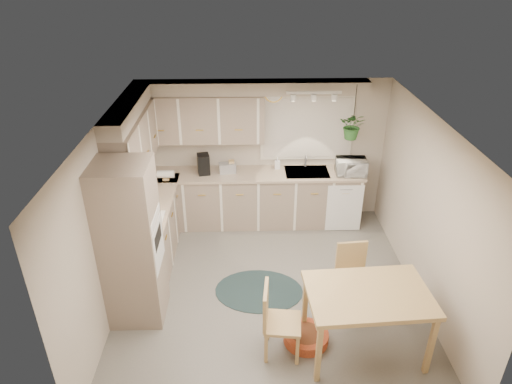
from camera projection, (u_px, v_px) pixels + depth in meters
floor at (269, 290)px, 6.28m from camera, size 4.20×4.20×0.00m
ceiling at (272, 125)px, 5.15m from camera, size 4.20×4.20×0.00m
wall_back at (263, 151)px, 7.57m from camera, size 4.00×0.04×2.40m
wall_front at (284, 343)px, 3.86m from camera, size 4.00×0.04×2.40m
wall_left at (110, 218)px, 5.67m from camera, size 0.04×4.20×2.40m
wall_right at (428, 214)px, 5.76m from camera, size 0.04×4.20×2.40m
base_cab_left at (153, 230)px, 6.80m from camera, size 0.60×1.85×0.90m
base_cab_back at (252, 199)px, 7.65m from camera, size 3.60×0.60×0.90m
counter_left at (150, 203)px, 6.58m from camera, size 0.64×1.89×0.04m
counter_back at (252, 174)px, 7.42m from camera, size 3.64×0.64×0.04m
oven_stack at (131, 245)px, 5.41m from camera, size 0.65×0.65×2.10m
wall_oven_face at (158, 244)px, 5.42m from camera, size 0.02×0.56×0.58m
upper_cab_left at (134, 141)px, 6.26m from camera, size 0.35×2.00×0.75m
upper_cab_back at (200, 119)px, 7.10m from camera, size 2.00×0.35×0.75m
soffit_left at (128, 108)px, 6.04m from camera, size 0.30×2.00×0.20m
soffit_back at (251, 88)px, 6.91m from camera, size 3.60×0.30×0.20m
cooktop at (143, 222)px, 6.06m from camera, size 0.52×0.58×0.02m
range_hood at (137, 192)px, 5.84m from camera, size 0.40×0.60×0.14m
window_blinds at (307, 128)px, 7.37m from camera, size 1.40×0.02×1.00m
window_frame at (307, 128)px, 7.38m from camera, size 1.50×0.02×1.10m
sink at (307, 174)px, 7.46m from camera, size 0.70×0.48×0.10m
dishwasher_front at (344, 208)px, 7.42m from camera, size 0.58×0.02×0.83m
track_light_bar at (314, 92)px, 6.57m from camera, size 0.80×0.04×0.04m
wall_clock at (274, 93)px, 7.08m from camera, size 0.30×0.03×0.30m
dining_table at (365, 322)px, 5.16m from camera, size 1.40×0.98×0.84m
chair_left at (283, 321)px, 5.12m from camera, size 0.47×0.47×0.91m
chair_back at (354, 280)px, 5.78m from camera, size 0.46×0.46×0.89m
braided_rug at (259, 291)px, 6.26m from camera, size 1.27×1.00×0.01m
pet_bed at (306, 337)px, 5.44m from camera, size 0.57×0.57×0.12m
microwave at (351, 165)px, 7.29m from camera, size 0.49×0.28×0.33m
soap_bottle at (277, 166)px, 7.54m from camera, size 0.10×0.20×0.09m
hanging_plant at (353, 129)px, 7.00m from camera, size 0.50×0.53×0.34m
coffee_maker at (204, 164)px, 7.32m from camera, size 0.22×0.25×0.33m
toaster at (227, 168)px, 7.39m from camera, size 0.29×0.19×0.16m
knife_block at (232, 166)px, 7.41m from camera, size 0.10×0.10×0.20m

